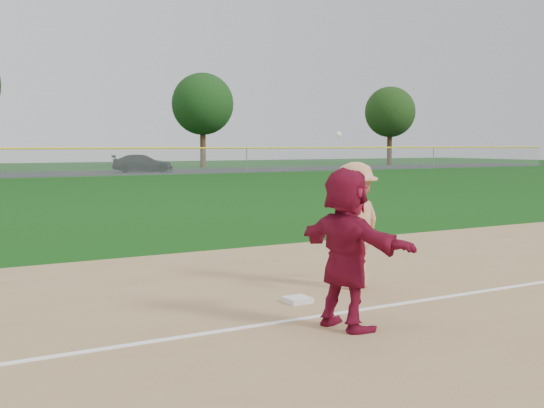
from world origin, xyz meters
TOP-DOWN VIEW (x-y plane):
  - ground at (0.00, 0.00)m, footprint 160.00×160.00m
  - foul_line at (0.00, -0.80)m, footprint 60.00×0.10m
  - first_base at (-0.44, 0.01)m, footprint 0.35×0.35m
  - base_runner at (-0.65, -1.43)m, footprint 0.85×1.90m
  - car_right at (13.41, 45.89)m, footprint 5.35×3.49m
  - first_base_play at (0.86, 0.41)m, footprint 1.47×1.20m
  - tree_3 at (22.00, 52.80)m, footprint 6.00×6.00m
  - tree_4 at (44.00, 51.20)m, footprint 5.60×5.60m

SIDE VIEW (x-z plane):
  - ground at x=0.00m, z-range 0.00..0.00m
  - foul_line at x=0.00m, z-range 0.02..0.03m
  - first_base at x=-0.44m, z-range 0.02..0.10m
  - car_right at x=13.41m, z-range 0.01..1.45m
  - base_runner at x=-0.65m, z-range 0.02..2.00m
  - first_base_play at x=0.86m, z-range -0.21..2.23m
  - tree_4 at x=44.00m, z-range 1.51..10.18m
  - tree_3 at x=22.00m, z-range 1.57..10.76m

